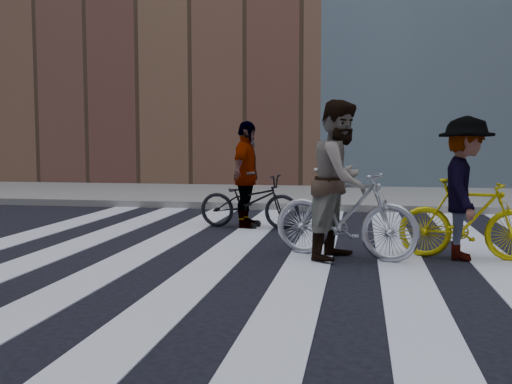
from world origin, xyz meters
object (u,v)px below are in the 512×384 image
(bike_dark_rear, at_px, (249,201))
(rider_mid, at_px, (341,180))
(rider_right, at_px, (465,188))
(bike_silver_mid, at_px, (344,214))
(bike_yellow_right, at_px, (468,219))
(rider_rear, at_px, (246,175))

(bike_dark_rear, height_order, rider_mid, rider_mid)
(bike_dark_rear, relative_size, rider_right, 0.97)
(bike_silver_mid, distance_m, bike_dark_rear, 2.86)
(bike_yellow_right, bearing_deg, rider_right, 96.54)
(bike_silver_mid, xyz_separation_m, rider_rear, (-1.69, 2.34, 0.33))
(rider_mid, distance_m, rider_right, 1.52)
(rider_mid, height_order, rider_right, rider_mid)
(bike_yellow_right, distance_m, bike_dark_rear, 3.80)
(bike_silver_mid, distance_m, rider_mid, 0.42)
(rider_rear, bearing_deg, bike_yellow_right, -117.78)
(bike_silver_mid, relative_size, rider_mid, 0.96)
(bike_dark_rear, xyz_separation_m, rider_rear, (-0.05, 0.00, 0.44))
(bike_silver_mid, xyz_separation_m, rider_right, (1.46, 0.21, 0.32))
(bike_dark_rear, bearing_deg, rider_rear, 95.94)
(bike_yellow_right, xyz_separation_m, bike_dark_rear, (-3.14, 2.13, -0.05))
(rider_right, height_order, rider_rear, rider_rear)
(rider_mid, bearing_deg, bike_silver_mid, -70.68)
(bike_yellow_right, height_order, rider_rear, rider_rear)
(bike_yellow_right, distance_m, rider_mid, 1.64)
(bike_silver_mid, distance_m, bike_yellow_right, 1.52)
(bike_yellow_right, xyz_separation_m, rider_rear, (-3.19, 2.13, 0.39))
(bike_silver_mid, bearing_deg, bike_dark_rear, 54.34)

